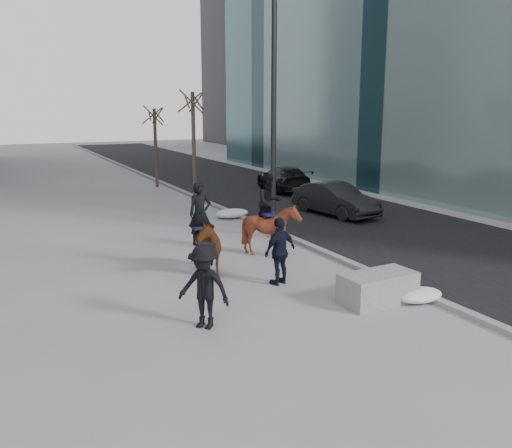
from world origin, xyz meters
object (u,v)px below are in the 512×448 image
car_near (335,199)px  mounted_right (271,224)px  mounted_left (202,240)px  planter (378,288)px

car_near → mounted_right: 6.94m
car_near → mounted_left: bearing=-154.8°
mounted_left → planter: bearing=-54.1°
planter → car_near: 10.37m
mounted_left → car_near: bearing=33.1°
car_near → mounted_left: 9.40m
mounted_left → mounted_right: (2.50, 0.76, 0.08)m
planter → mounted_left: size_ratio=0.72×
car_near → mounted_right: bearing=-148.7°
car_near → mounted_left: size_ratio=1.64×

